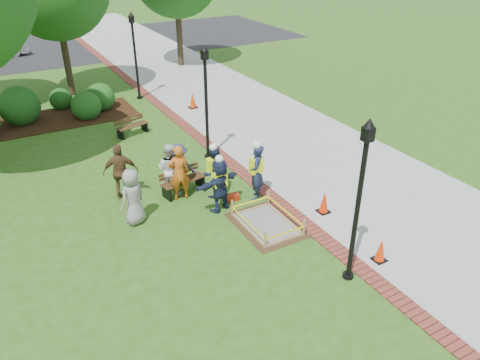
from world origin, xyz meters
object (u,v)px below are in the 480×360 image
cone_front (381,251)px  hivis_worker_b (256,171)px  bench_near (183,186)px  lamp_near (360,192)px  hivis_worker_a (220,183)px  hivis_worker_c (214,170)px  wet_concrete_pad (267,218)px

cone_front → hivis_worker_b: size_ratio=0.34×
bench_near → lamp_near: 6.64m
cone_front → lamp_near: 2.45m
cone_front → hivis_worker_b: bearing=104.5°
cone_front → hivis_worker_a: bearing=119.7°
bench_near → hivis_worker_c: size_ratio=0.84×
hivis_worker_a → bench_near: bearing=110.8°
lamp_near → hivis_worker_a: size_ratio=2.28×
bench_near → hivis_worker_a: 1.76m
cone_front → hivis_worker_c: size_ratio=0.36×
hivis_worker_c → hivis_worker_a: bearing=-104.8°
lamp_near → hivis_worker_c: lamp_near is taller
lamp_near → hivis_worker_c: size_ratio=2.29×
wet_concrete_pad → hivis_worker_c: 2.48m
wet_concrete_pad → cone_front: cone_front is taller
bench_near → lamp_near: size_ratio=0.37×
hivis_worker_a → hivis_worker_b: (1.34, 0.06, 0.06)m
lamp_near → hivis_worker_b: lamp_near is taller
cone_front → lamp_near: bearing=-175.0°
wet_concrete_pad → bench_near: size_ratio=1.48×
wet_concrete_pad → cone_front: size_ratio=3.41×
hivis_worker_a → hivis_worker_b: 1.34m
cone_front → lamp_near: (-1.16, -0.10, 2.15)m
lamp_near → wet_concrete_pad: bearing=100.1°
bench_near → cone_front: (3.05, -5.86, 0.07)m
wet_concrete_pad → hivis_worker_a: size_ratio=1.24×
bench_near → hivis_worker_c: hivis_worker_c is taller
cone_front → hivis_worker_a: (-2.48, 4.34, 0.60)m
hivis_worker_a → hivis_worker_b: hivis_worker_b is taller
bench_near → cone_front: bench_near is taller
lamp_near → bench_near: bearing=107.7°
cone_front → hivis_worker_c: hivis_worker_c is taller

